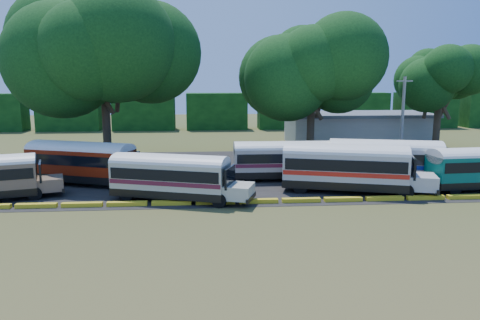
{
  "coord_description": "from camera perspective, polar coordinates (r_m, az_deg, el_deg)",
  "views": [
    {
      "loc": [
        -2.24,
        -30.26,
        8.67
      ],
      "look_at": [
        0.59,
        6.0,
        2.18
      ],
      "focal_mm": 35.0,
      "sensor_mm": 36.0,
      "label": 1
    }
  ],
  "objects": [
    {
      "name": "curb",
      "position": [
        32.48,
        -0.36,
        -5.09
      ],
      "size": [
        53.7,
        0.45,
        0.3
      ],
      "color": "yellow",
      "rests_on": "ground"
    },
    {
      "name": "bus_white_blue",
      "position": [
        40.28,
        17.52,
        0.15
      ],
      "size": [
        11.23,
        5.34,
        3.59
      ],
      "rotation": [
        0.0,
        0.0,
        -0.26
      ],
      "color": "black",
      "rests_on": "ground"
    },
    {
      "name": "bus_white_red",
      "position": [
        36.18,
        13.04,
        -0.64
      ],
      "size": [
        11.51,
        5.81,
        3.68
      ],
      "rotation": [
        0.0,
        0.0,
        -0.29
      ],
      "color": "black",
      "rests_on": "ground"
    },
    {
      "name": "treeline_backdrop",
      "position": [
        78.5,
        -2.84,
        5.96
      ],
      "size": [
        130.0,
        4.0,
        6.0
      ],
      "color": "black",
      "rests_on": "ground"
    },
    {
      "name": "asphalt_strip",
      "position": [
        43.26,
        -0.08,
        -1.43
      ],
      "size": [
        64.0,
        24.0,
        0.02
      ],
      "primitive_type": "cube",
      "color": "black",
      "rests_on": "ground"
    },
    {
      "name": "terminal_building",
      "position": [
        63.91,
        14.05,
        3.85
      ],
      "size": [
        19.0,
        9.0,
        4.0
      ],
      "color": "beige",
      "rests_on": "ground"
    },
    {
      "name": "tree_west",
      "position": [
        47.72,
        -16.4,
        13.16
      ],
      "size": [
        15.01,
        15.01,
        17.06
      ],
      "color": "#34231A",
      "rests_on": "ground"
    },
    {
      "name": "tree_east",
      "position": [
        59.67,
        23.25,
        9.32
      ],
      "size": [
        8.14,
        8.14,
        11.74
      ],
      "color": "#34231A",
      "rests_on": "ground"
    },
    {
      "name": "bus_cream_east",
      "position": [
        39.74,
        5.51,
        0.22
      ],
      "size": [
        10.1,
        2.61,
        3.32
      ],
      "rotation": [
        0.0,
        0.0,
        -0.01
      ],
      "color": "black",
      "rests_on": "ground"
    },
    {
      "name": "bus_cream_west",
      "position": [
        33.26,
        -8.16,
        -1.78
      ],
      "size": [
        10.34,
        5.51,
        3.31
      ],
      "rotation": [
        0.0,
        0.0,
        -0.32
      ],
      "color": "black",
      "rests_on": "ground"
    },
    {
      "name": "utility_pole",
      "position": [
        49.15,
        19.18,
        4.64
      ],
      "size": [
        1.6,
        0.3,
        8.7
      ],
      "color": "gray",
      "rests_on": "ground"
    },
    {
      "name": "ground",
      "position": [
        31.56,
        -0.23,
        -5.83
      ],
      "size": [
        160.0,
        160.0,
        0.0
      ],
      "primitive_type": "plane",
      "color": "#354D19",
      "rests_on": "ground"
    },
    {
      "name": "tree_center",
      "position": [
        49.94,
        8.79,
        11.13
      ],
      "size": [
        11.43,
        11.43,
        13.88
      ],
      "color": "#34231A",
      "rests_on": "ground"
    },
    {
      "name": "bus_red",
      "position": [
        39.9,
        -18.54,
        -0.02
      ],
      "size": [
        10.91,
        6.2,
        3.51
      ],
      "rotation": [
        0.0,
        0.0,
        -0.36
      ],
      "color": "black",
      "rests_on": "ground"
    }
  ]
}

